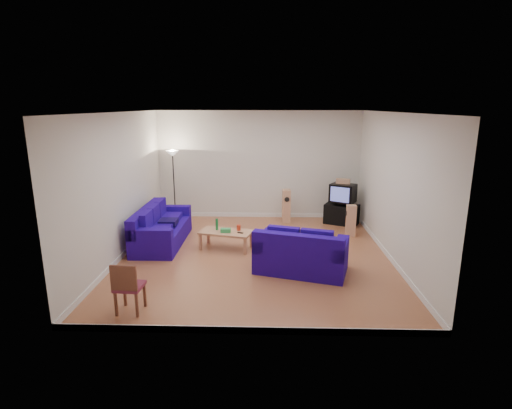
{
  "coord_description": "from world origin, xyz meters",
  "views": [
    {
      "loc": [
        0.26,
        -8.59,
        3.34
      ],
      "look_at": [
        0.0,
        0.4,
        1.1
      ],
      "focal_mm": 28.0,
      "sensor_mm": 36.0,
      "label": 1
    }
  ],
  "objects_px": {
    "tv_stand": "(341,214)",
    "television": "(343,193)",
    "sofa_three_seat": "(160,230)",
    "coffee_table": "(226,233)",
    "sofa_loveseat": "(301,256)"
  },
  "relations": [
    {
      "from": "coffee_table",
      "to": "sofa_loveseat",
      "type": "bearing_deg",
      "value": -38.18
    },
    {
      "from": "sofa_three_seat",
      "to": "coffee_table",
      "type": "height_order",
      "value": "sofa_three_seat"
    },
    {
      "from": "sofa_three_seat",
      "to": "sofa_loveseat",
      "type": "relative_size",
      "value": 1.15
    },
    {
      "from": "television",
      "to": "coffee_table",
      "type": "bearing_deg",
      "value": -115.85
    },
    {
      "from": "sofa_three_seat",
      "to": "sofa_loveseat",
      "type": "distance_m",
      "value": 3.73
    },
    {
      "from": "sofa_three_seat",
      "to": "tv_stand",
      "type": "height_order",
      "value": "sofa_three_seat"
    },
    {
      "from": "tv_stand",
      "to": "coffee_table",
      "type": "bearing_deg",
      "value": -119.63
    },
    {
      "from": "tv_stand",
      "to": "television",
      "type": "height_order",
      "value": "television"
    },
    {
      "from": "sofa_three_seat",
      "to": "sofa_loveseat",
      "type": "height_order",
      "value": "sofa_loveseat"
    },
    {
      "from": "tv_stand",
      "to": "television",
      "type": "bearing_deg",
      "value": -69.06
    },
    {
      "from": "sofa_three_seat",
      "to": "television",
      "type": "relative_size",
      "value": 2.82
    },
    {
      "from": "sofa_three_seat",
      "to": "television",
      "type": "distance_m",
      "value": 5.15
    },
    {
      "from": "sofa_three_seat",
      "to": "television",
      "type": "height_order",
      "value": "television"
    },
    {
      "from": "tv_stand",
      "to": "television",
      "type": "distance_m",
      "value": 0.64
    },
    {
      "from": "sofa_three_seat",
      "to": "sofa_loveseat",
      "type": "xyz_separation_m",
      "value": [
        3.35,
        -1.66,
        0.01
      ]
    }
  ]
}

